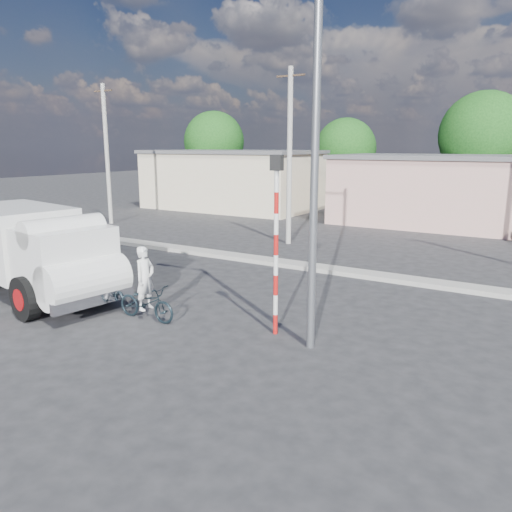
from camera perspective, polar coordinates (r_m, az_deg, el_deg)
The scene contains 10 objects.
ground_plane at distance 13.25m, azimuth -13.37°, elevation -8.00°, with size 120.00×120.00×0.00m, color #262628.
median at distance 19.44m, azimuth 3.40°, elevation -0.85°, with size 40.00×0.80×0.16m, color #99968E.
truck at distance 16.34m, azimuth -23.89°, elevation 0.63°, with size 6.88×3.51×2.71m.
bicycle at distance 13.64m, azimuth -12.43°, elevation -5.21°, with size 0.64×1.83×0.96m, color black.
cyclist at distance 13.54m, azimuth -12.50°, elevation -3.72°, with size 0.62×0.41×1.70m, color white.
traffic_pole at distance 11.84m, azimuth 2.32°, elevation 2.92°, with size 0.28×0.18×4.36m.
streetlight at distance 10.98m, azimuth 6.05°, elevation 14.52°, with size 2.34×0.22×9.00m.
building_row at distance 31.76m, azimuth 17.40°, elevation 7.56°, with size 37.80×7.30×4.44m.
tree_row at distance 37.50m, azimuth 24.24°, elevation 12.10°, with size 43.62×7.43×8.42m.
utility_poles at distance 21.45m, azimuth 16.58°, elevation 10.68°, with size 35.40×0.24×8.00m.
Camera 1 is at (8.89, -8.69, 4.56)m, focal length 35.00 mm.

